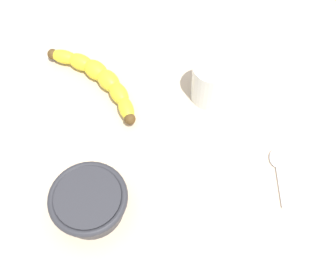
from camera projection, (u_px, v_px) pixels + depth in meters
wooden_tabletop at (174, 152)px, 79.96cm from camera, size 120.00×120.00×3.00cm
banana at (99, 78)px, 84.53cm from camera, size 20.83×16.20×3.72cm
smoothie_glass at (211, 82)px, 80.89cm from camera, size 7.42×7.42×8.94cm
ceramic_bowl at (89, 202)px, 69.98cm from camera, size 13.04×13.04×5.47cm
teaspoon at (276, 162)px, 76.81cm from camera, size 11.29×3.21×0.80cm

